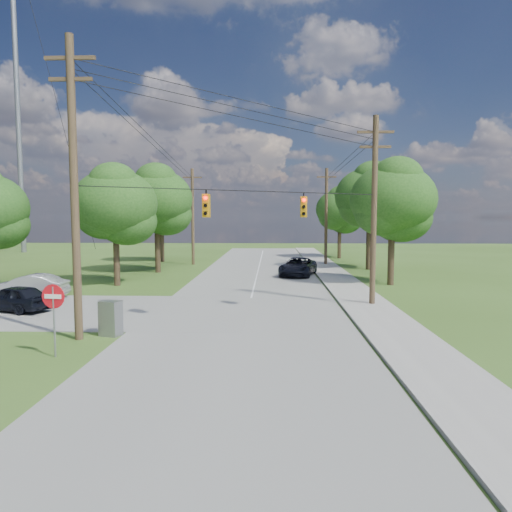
{
  "coord_description": "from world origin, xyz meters",
  "views": [
    {
      "loc": [
        3.21,
        -17.56,
        4.94
      ],
      "look_at": [
        2.46,
        5.0,
        3.03
      ],
      "focal_mm": 32.0,
      "sensor_mm": 36.0,
      "label": 1
    }
  ],
  "objects_px": {
    "control_cabinet": "(111,318)",
    "do_not_enter_sign": "(53,305)",
    "pole_sw": "(74,185)",
    "car_cross_silver": "(29,287)",
    "pole_ne": "(374,208)",
    "car_main_north": "(298,267)",
    "car_cross_dark": "(14,298)",
    "pole_north_e": "(326,216)",
    "pole_north_w": "(193,216)"
  },
  "relations": [
    {
      "from": "pole_sw",
      "to": "pole_ne",
      "type": "bearing_deg",
      "value": 29.38
    },
    {
      "from": "pole_ne",
      "to": "pole_north_e",
      "type": "height_order",
      "value": "pole_ne"
    },
    {
      "from": "pole_sw",
      "to": "car_cross_silver",
      "type": "xyz_separation_m",
      "value": [
        -6.85,
        8.9,
        -5.46
      ]
    },
    {
      "from": "pole_sw",
      "to": "car_cross_dark",
      "type": "distance_m",
      "value": 9.47
    },
    {
      "from": "car_cross_silver",
      "to": "car_main_north",
      "type": "distance_m",
      "value": 20.58
    },
    {
      "from": "car_cross_dark",
      "to": "pole_ne",
      "type": "bearing_deg",
      "value": 115.24
    },
    {
      "from": "pole_north_e",
      "to": "car_cross_silver",
      "type": "distance_m",
      "value": 29.36
    },
    {
      "from": "pole_sw",
      "to": "control_cabinet",
      "type": "xyz_separation_m",
      "value": [
        1.1,
        0.6,
        -5.49
      ]
    },
    {
      "from": "pole_ne",
      "to": "car_main_north",
      "type": "distance_m",
      "value": 14.2
    },
    {
      "from": "pole_ne",
      "to": "car_main_north",
      "type": "xyz_separation_m",
      "value": [
        -3.4,
        12.96,
        -4.68
      ]
    },
    {
      "from": "pole_ne",
      "to": "control_cabinet",
      "type": "bearing_deg",
      "value": -150.55
    },
    {
      "from": "car_cross_dark",
      "to": "car_cross_silver",
      "type": "height_order",
      "value": "car_cross_silver"
    },
    {
      "from": "pole_sw",
      "to": "car_cross_silver",
      "type": "height_order",
      "value": "pole_sw"
    },
    {
      "from": "car_cross_dark",
      "to": "pole_north_e",
      "type": "bearing_deg",
      "value": 160.05
    },
    {
      "from": "pole_ne",
      "to": "car_cross_silver",
      "type": "height_order",
      "value": "pole_ne"
    },
    {
      "from": "car_cross_dark",
      "to": "car_main_north",
      "type": "height_order",
      "value": "car_main_north"
    },
    {
      "from": "pole_sw",
      "to": "pole_north_e",
      "type": "distance_m",
      "value": 32.55
    },
    {
      "from": "pole_north_w",
      "to": "car_cross_dark",
      "type": "height_order",
      "value": "pole_north_w"
    },
    {
      "from": "do_not_enter_sign",
      "to": "car_main_north",
      "type": "bearing_deg",
      "value": 74.23
    },
    {
      "from": "pole_sw",
      "to": "pole_north_w",
      "type": "height_order",
      "value": "pole_sw"
    },
    {
      "from": "pole_ne",
      "to": "pole_north_w",
      "type": "distance_m",
      "value": 26.03
    },
    {
      "from": "pole_ne",
      "to": "pole_north_e",
      "type": "relative_size",
      "value": 1.05
    },
    {
      "from": "pole_sw",
      "to": "pole_north_w",
      "type": "distance_m",
      "value": 29.62
    },
    {
      "from": "control_cabinet",
      "to": "do_not_enter_sign",
      "type": "xyz_separation_m",
      "value": [
        -0.95,
        -2.97,
        1.15
      ]
    },
    {
      "from": "pole_ne",
      "to": "pole_sw",
      "type": "bearing_deg",
      "value": -150.62
    },
    {
      "from": "pole_ne",
      "to": "pole_north_e",
      "type": "xyz_separation_m",
      "value": [
        -0.0,
        22.0,
        -0.34
      ]
    },
    {
      "from": "pole_north_e",
      "to": "pole_ne",
      "type": "bearing_deg",
      "value": -90.0
    },
    {
      "from": "car_cross_silver",
      "to": "do_not_enter_sign",
      "type": "relative_size",
      "value": 1.72
    },
    {
      "from": "control_cabinet",
      "to": "pole_north_w",
      "type": "bearing_deg",
      "value": 109.07
    },
    {
      "from": "pole_ne",
      "to": "control_cabinet",
      "type": "distance_m",
      "value": 15.0
    },
    {
      "from": "car_cross_dark",
      "to": "car_cross_silver",
      "type": "xyz_separation_m",
      "value": [
        -1.2,
        3.66,
        0.04
      ]
    },
    {
      "from": "control_cabinet",
      "to": "pole_north_e",
      "type": "bearing_deg",
      "value": 82.96
    },
    {
      "from": "pole_ne",
      "to": "control_cabinet",
      "type": "height_order",
      "value": "pole_ne"
    },
    {
      "from": "pole_ne",
      "to": "car_main_north",
      "type": "relative_size",
      "value": 1.93
    },
    {
      "from": "car_cross_dark",
      "to": "control_cabinet",
      "type": "height_order",
      "value": "control_cabinet"
    },
    {
      "from": "car_main_north",
      "to": "do_not_enter_sign",
      "type": "bearing_deg",
      "value": -98.85
    },
    {
      "from": "car_cross_silver",
      "to": "control_cabinet",
      "type": "bearing_deg",
      "value": 43.07
    },
    {
      "from": "pole_sw",
      "to": "control_cabinet",
      "type": "relative_size",
      "value": 8.13
    },
    {
      "from": "pole_sw",
      "to": "car_main_north",
      "type": "distance_m",
      "value": 23.55
    },
    {
      "from": "car_cross_silver",
      "to": "car_cross_dark",
      "type": "bearing_deg",
      "value": 17.44
    },
    {
      "from": "car_main_north",
      "to": "pole_north_w",
      "type": "bearing_deg",
      "value": 153.88
    },
    {
      "from": "pole_north_w",
      "to": "car_cross_dark",
      "type": "xyz_separation_m",
      "value": [
        -5.26,
        -24.36,
        -4.4
      ]
    },
    {
      "from": "pole_north_e",
      "to": "control_cabinet",
      "type": "xyz_separation_m",
      "value": [
        -12.4,
        -29.0,
        -4.39
      ]
    },
    {
      "from": "car_main_north",
      "to": "car_cross_dark",
      "type": "bearing_deg",
      "value": -121.21
    },
    {
      "from": "pole_sw",
      "to": "car_cross_dark",
      "type": "height_order",
      "value": "pole_sw"
    },
    {
      "from": "car_cross_silver",
      "to": "pole_ne",
      "type": "bearing_deg",
      "value": 85.63
    },
    {
      "from": "car_cross_silver",
      "to": "car_main_north",
      "type": "xyz_separation_m",
      "value": [
        16.95,
        11.66,
        0.02
      ]
    },
    {
      "from": "pole_north_e",
      "to": "car_main_north",
      "type": "relative_size",
      "value": 1.84
    },
    {
      "from": "pole_ne",
      "to": "car_cross_silver",
      "type": "relative_size",
      "value": 2.34
    },
    {
      "from": "car_cross_dark",
      "to": "control_cabinet",
      "type": "xyz_separation_m",
      "value": [
        6.76,
        -4.64,
        0.01
      ]
    }
  ]
}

